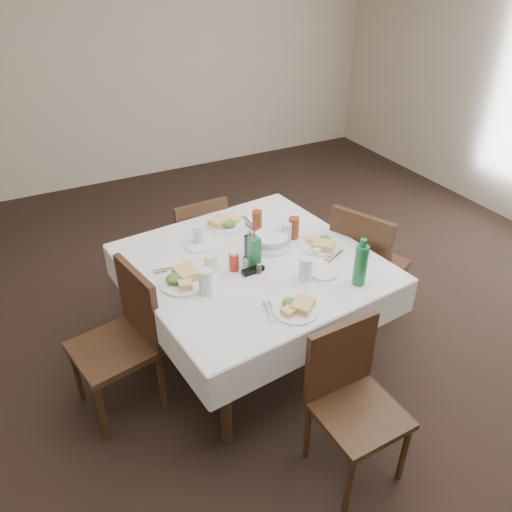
% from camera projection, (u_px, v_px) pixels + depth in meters
% --- Properties ---
extents(ground_plane, '(7.00, 7.00, 0.00)m').
position_uv_depth(ground_plane, '(290.00, 355.00, 3.42)').
color(ground_plane, black).
extents(room_shell, '(6.04, 7.04, 2.80)m').
position_uv_depth(room_shell, '(302.00, 104.00, 2.50)').
color(room_shell, '#C3AE91').
rests_on(room_shell, ground).
extents(dining_table, '(1.53, 1.53, 0.76)m').
position_uv_depth(dining_table, '(252.00, 271.00, 3.06)').
color(dining_table, black).
rests_on(dining_table, ground).
extents(chair_north, '(0.42, 0.42, 0.85)m').
position_uv_depth(chair_north, '(198.00, 241.00, 3.76)').
color(chair_north, black).
rests_on(chair_north, ground).
extents(chair_south, '(0.42, 0.42, 0.86)m').
position_uv_depth(chair_south, '(350.00, 392.00, 2.50)').
color(chair_south, black).
rests_on(chair_south, ground).
extents(chair_east, '(0.59, 0.59, 0.94)m').
position_uv_depth(chair_east, '(364.00, 261.00, 3.43)').
color(chair_east, black).
rests_on(chair_east, ground).
extents(chair_west, '(0.50, 0.50, 0.90)m').
position_uv_depth(chair_west, '(125.00, 333.00, 2.84)').
color(chair_west, black).
rests_on(chair_west, ground).
extents(meal_north, '(0.26, 0.26, 0.06)m').
position_uv_depth(meal_north, '(225.00, 223.00, 3.38)').
color(meal_north, white).
rests_on(meal_north, dining_table).
extents(meal_south, '(0.24, 0.24, 0.05)m').
position_uv_depth(meal_south, '(296.00, 307.00, 2.61)').
color(meal_south, white).
rests_on(meal_south, dining_table).
extents(meal_east, '(0.25, 0.25, 0.05)m').
position_uv_depth(meal_east, '(321.00, 244.00, 3.15)').
color(meal_east, white).
rests_on(meal_east, dining_table).
extents(meal_west, '(0.29, 0.29, 0.06)m').
position_uv_depth(meal_west, '(183.00, 278.00, 2.82)').
color(meal_west, white).
rests_on(meal_west, dining_table).
extents(side_plate_a, '(0.17, 0.17, 0.01)m').
position_uv_depth(side_plate_a, '(199.00, 246.00, 3.16)').
color(side_plate_a, white).
rests_on(side_plate_a, dining_table).
extents(side_plate_b, '(0.18, 0.18, 0.01)m').
position_uv_depth(side_plate_b, '(323.00, 272.00, 2.91)').
color(side_plate_b, white).
rests_on(side_plate_b, dining_table).
extents(water_n, '(0.07, 0.07, 0.12)m').
position_uv_depth(water_n, '(199.00, 235.00, 3.17)').
color(water_n, silver).
rests_on(water_n, dining_table).
extents(water_s, '(0.08, 0.08, 0.14)m').
position_uv_depth(water_s, '(306.00, 269.00, 2.82)').
color(water_s, silver).
rests_on(water_s, dining_table).
extents(water_e, '(0.07, 0.07, 0.12)m').
position_uv_depth(water_e, '(286.00, 232.00, 3.19)').
color(water_e, silver).
rests_on(water_e, dining_table).
extents(water_w, '(0.08, 0.08, 0.15)m').
position_uv_depth(water_w, '(206.00, 282.00, 2.71)').
color(water_w, silver).
rests_on(water_w, dining_table).
extents(iced_tea_a, '(0.07, 0.07, 0.14)m').
position_uv_depth(iced_tea_a, '(257.00, 221.00, 3.31)').
color(iced_tea_a, brown).
rests_on(iced_tea_a, dining_table).
extents(iced_tea_b, '(0.07, 0.07, 0.14)m').
position_uv_depth(iced_tea_b, '(294.00, 228.00, 3.22)').
color(iced_tea_b, brown).
rests_on(iced_tea_b, dining_table).
extents(bread_basket, '(0.24, 0.24, 0.08)m').
position_uv_depth(bread_basket, '(271.00, 241.00, 3.14)').
color(bread_basket, silver).
rests_on(bread_basket, dining_table).
extents(oil_cruet_dark, '(0.05, 0.05, 0.21)m').
position_uv_depth(oil_cruet_dark, '(250.00, 246.00, 2.99)').
color(oil_cruet_dark, black).
rests_on(oil_cruet_dark, dining_table).
extents(oil_cruet_green, '(0.06, 0.06, 0.25)m').
position_uv_depth(oil_cruet_green, '(254.00, 251.00, 2.91)').
color(oil_cruet_green, '#1C723A').
rests_on(oil_cruet_green, dining_table).
extents(ketchup_bottle, '(0.06, 0.06, 0.12)m').
position_uv_depth(ketchup_bottle, '(234.00, 262.00, 2.91)').
color(ketchup_bottle, '#B12920').
rests_on(ketchup_bottle, dining_table).
extents(salt_shaker, '(0.04, 0.04, 0.08)m').
position_uv_depth(salt_shaker, '(246.00, 263.00, 2.93)').
color(salt_shaker, white).
rests_on(salt_shaker, dining_table).
extents(pepper_shaker, '(0.03, 0.03, 0.07)m').
position_uv_depth(pepper_shaker, '(259.00, 268.00, 2.90)').
color(pepper_shaker, '#3B2F1B').
rests_on(pepper_shaker, dining_table).
extents(coffee_mug, '(0.12, 0.11, 0.08)m').
position_uv_depth(coffee_mug, '(211.00, 262.00, 2.94)').
color(coffee_mug, white).
rests_on(coffee_mug, dining_table).
extents(sunglasses, '(0.14, 0.05, 0.03)m').
position_uv_depth(sunglasses, '(253.00, 270.00, 2.91)').
color(sunglasses, black).
rests_on(sunglasses, dining_table).
extents(green_bottle, '(0.08, 0.08, 0.29)m').
position_uv_depth(green_bottle, '(361.00, 264.00, 2.76)').
color(green_bottle, '#1C723A').
rests_on(green_bottle, dining_table).
extents(sugar_caddy, '(0.09, 0.07, 0.04)m').
position_uv_depth(sugar_caddy, '(318.00, 250.00, 3.09)').
color(sugar_caddy, white).
rests_on(sugar_caddy, dining_table).
extents(cutlery_n, '(0.06, 0.20, 0.01)m').
position_uv_depth(cutlery_n, '(248.00, 223.00, 3.42)').
color(cutlery_n, silver).
rests_on(cutlery_n, dining_table).
extents(cutlery_s, '(0.08, 0.19, 0.01)m').
position_uv_depth(cutlery_s, '(270.00, 312.00, 2.60)').
color(cutlery_s, silver).
rests_on(cutlery_s, dining_table).
extents(cutlery_e, '(0.17, 0.11, 0.01)m').
position_uv_depth(cutlery_e, '(334.00, 256.00, 3.06)').
color(cutlery_e, silver).
rests_on(cutlery_e, dining_table).
extents(cutlery_w, '(0.18, 0.07, 0.01)m').
position_uv_depth(cutlery_w, '(168.00, 270.00, 2.93)').
color(cutlery_w, silver).
rests_on(cutlery_w, dining_table).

